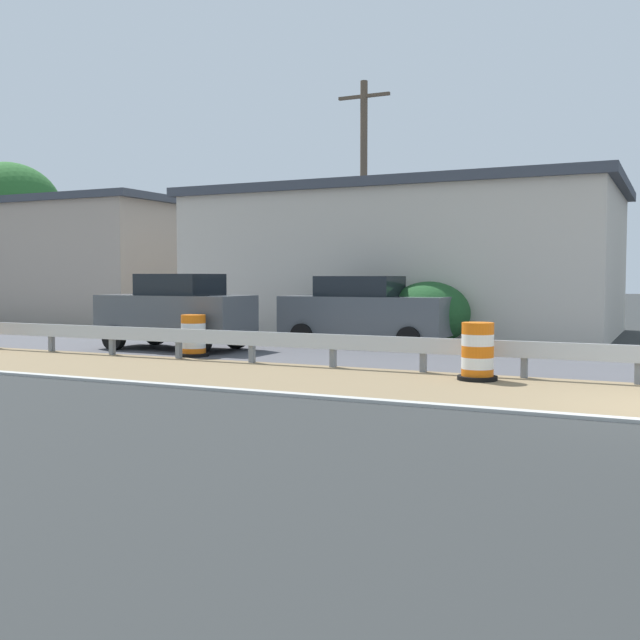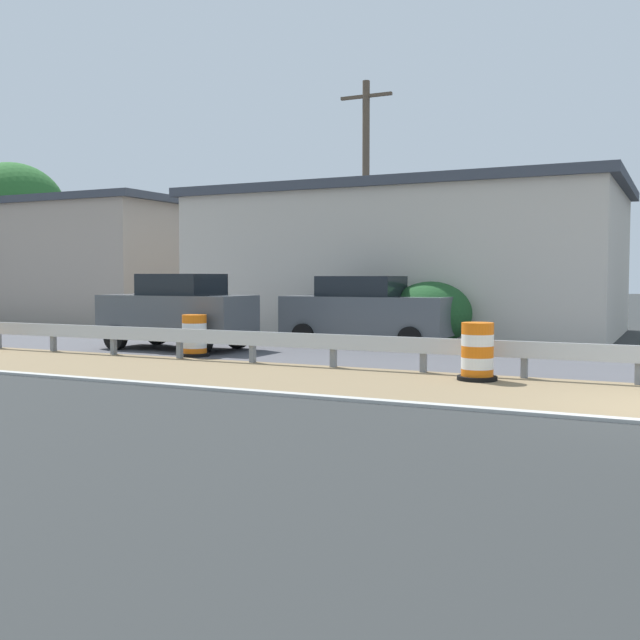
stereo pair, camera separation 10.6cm
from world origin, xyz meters
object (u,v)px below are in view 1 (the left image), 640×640
Objects in this scene: traffic_barrel_close at (193,338)px; car_trailing_near_lane at (365,311)px; utility_pole_near at (364,204)px; car_lead_far_lane at (176,312)px; traffic_barrel_nearest at (478,354)px.

car_trailing_near_lane is at bearing -31.79° from traffic_barrel_close.
utility_pole_near is at bearing -7.12° from traffic_barrel_close.
utility_pole_near is (7.05, -2.48, 3.35)m from car_lead_far_lane.
traffic_barrel_nearest is at bearing -51.99° from car_trailing_near_lane.
car_lead_far_lane reaches higher than car_trailing_near_lane.
traffic_barrel_nearest is at bearing 163.89° from car_lead_far_lane.
car_trailing_near_lane is 5.17m from car_lead_far_lane.
utility_pole_near is (3.96, 1.67, 3.37)m from car_trailing_near_lane.
car_trailing_near_lane is at bearing -143.23° from car_lead_far_lane.
car_lead_far_lane reaches higher than traffic_barrel_close.
traffic_barrel_close is 5.17m from car_trailing_near_lane.
utility_pole_near reaches higher than car_lead_far_lane.
traffic_barrel_nearest is 7.34m from traffic_barrel_close.
car_trailing_near_lane is 5.46m from utility_pole_near.
traffic_barrel_nearest is 7.22m from car_trailing_near_lane.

